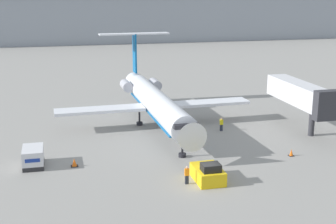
% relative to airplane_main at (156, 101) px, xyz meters
% --- Properties ---
extents(ground_plane, '(600.00, 600.00, 0.00)m').
position_rel_airplane_main_xyz_m(ground_plane, '(0.31, -19.34, -3.27)').
color(ground_plane, gray).
extents(terminal_building, '(180.00, 16.80, 15.56)m').
position_rel_airplane_main_xyz_m(terminal_building, '(0.31, 100.66, 4.54)').
color(terminal_building, '#8C939E').
rests_on(terminal_building, ground).
extents(airplane_main, '(25.36, 29.94, 10.69)m').
position_rel_airplane_main_xyz_m(airplane_main, '(0.00, 0.00, 0.00)').
color(airplane_main, silver).
rests_on(airplane_main, ground).
extents(pushback_tug, '(2.39, 3.79, 1.97)m').
position_rel_airplane_main_xyz_m(pushback_tug, '(0.83, -18.61, -2.52)').
color(pushback_tug, yellow).
rests_on(pushback_tug, ground).
extents(luggage_cart, '(2.01, 3.42, 1.88)m').
position_rel_airplane_main_xyz_m(luggage_cart, '(-14.88, -10.87, -2.33)').
color(luggage_cart, '#232326').
rests_on(luggage_cart, ground).
extents(worker_near_tug, '(0.40, 0.24, 1.71)m').
position_rel_airplane_main_xyz_m(worker_near_tug, '(-1.24, -18.84, -2.37)').
color(worker_near_tug, '#232838').
rests_on(worker_near_tug, ground).
extents(worker_by_wing, '(0.40, 0.24, 1.69)m').
position_rel_airplane_main_xyz_m(worker_by_wing, '(7.47, -4.10, -2.39)').
color(worker_by_wing, '#232838').
rests_on(worker_by_wing, ground).
extents(traffic_cone_left, '(0.72, 0.72, 0.81)m').
position_rel_airplane_main_xyz_m(traffic_cone_left, '(-10.93, -11.98, -2.88)').
color(traffic_cone_left, black).
rests_on(traffic_cone_left, ground).
extents(traffic_cone_right, '(0.53, 0.53, 0.74)m').
position_rel_airplane_main_xyz_m(traffic_cone_right, '(11.55, -14.41, -2.91)').
color(traffic_cone_right, black).
rests_on(traffic_cone_right, ground).
extents(jet_bridge, '(3.20, 13.43, 6.19)m').
position_rel_airplane_main_xyz_m(jet_bridge, '(17.30, -5.80, 1.19)').
color(jet_bridge, '#2D2D33').
rests_on(jet_bridge, ground).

